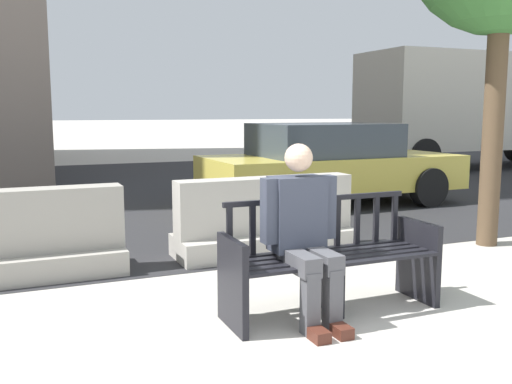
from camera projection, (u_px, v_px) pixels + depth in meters
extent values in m
cube|color=#28282B|center=(115.00, 192.00, 11.06)|extent=(120.00, 12.00, 0.01)
cube|color=black|center=(232.00, 284.00, 4.06)|extent=(0.05, 0.51, 0.66)
cube|color=black|center=(418.00, 260.00, 4.70)|extent=(0.05, 0.51, 0.66)
cube|color=black|center=(332.00, 285.00, 4.40)|extent=(0.04, 0.32, 0.45)
cube|color=black|center=(349.00, 264.00, 4.16)|extent=(1.60, 0.08, 0.02)
cube|color=black|center=(340.00, 260.00, 4.26)|extent=(1.60, 0.08, 0.02)
cube|color=black|center=(332.00, 256.00, 4.36)|extent=(1.60, 0.08, 0.02)
cube|color=black|center=(325.00, 253.00, 4.47)|extent=(1.60, 0.08, 0.02)
cube|color=black|center=(318.00, 250.00, 4.57)|extent=(1.60, 0.08, 0.02)
cube|color=black|center=(318.00, 199.00, 4.53)|extent=(1.60, 0.04, 0.04)
cube|color=black|center=(229.00, 233.00, 4.26)|extent=(0.04, 0.03, 0.38)
cube|color=black|center=(253.00, 230.00, 4.34)|extent=(0.04, 0.03, 0.38)
cube|color=black|center=(275.00, 229.00, 4.41)|extent=(0.04, 0.03, 0.38)
cube|color=black|center=(296.00, 227.00, 4.48)|extent=(0.04, 0.03, 0.38)
cube|color=black|center=(317.00, 225.00, 4.55)|extent=(0.04, 0.03, 0.38)
cube|color=black|center=(337.00, 223.00, 4.63)|extent=(0.04, 0.03, 0.38)
cube|color=black|center=(357.00, 221.00, 4.70)|extent=(0.04, 0.03, 0.38)
cube|color=black|center=(376.00, 220.00, 4.77)|extent=(0.04, 0.03, 0.38)
cube|color=black|center=(394.00, 218.00, 4.85)|extent=(0.04, 0.03, 0.38)
cube|color=black|center=(233.00, 241.00, 4.00)|extent=(0.05, 0.46, 0.03)
cube|color=black|center=(421.00, 223.00, 4.64)|extent=(0.05, 0.46, 0.03)
cube|color=#383D4C|center=(297.00, 213.00, 4.27)|extent=(0.40, 0.24, 0.56)
sphere|color=beige|center=(299.00, 158.00, 4.20)|extent=(0.21, 0.21, 0.21)
cube|color=#4C4C51|center=(299.00, 262.00, 4.08)|extent=(0.14, 0.44, 0.14)
cube|color=#4C4C51|center=(321.00, 259.00, 4.15)|extent=(0.14, 0.44, 0.14)
cube|color=#4C4C51|center=(310.00, 303.00, 3.96)|extent=(0.11, 0.11, 0.45)
cube|color=#4C4C51|center=(333.00, 300.00, 4.03)|extent=(0.11, 0.11, 0.45)
cube|color=#4C2319|center=(315.00, 333.00, 3.92)|extent=(0.11, 0.26, 0.08)
cube|color=#4C2319|center=(338.00, 329.00, 3.99)|extent=(0.11, 0.26, 0.08)
cube|color=#383D4C|center=(269.00, 211.00, 4.15)|extent=(0.09, 0.12, 0.48)
cube|color=#383D4C|center=(327.00, 207.00, 4.34)|extent=(0.09, 0.12, 0.48)
cube|color=#ADA89E|center=(265.00, 242.00, 6.27)|extent=(2.01, 0.70, 0.24)
cube|color=#ADA89E|center=(265.00, 205.00, 6.21)|extent=(2.00, 0.32, 0.60)
cube|color=#9E998E|center=(14.00, 267.00, 5.29)|extent=(2.01, 0.70, 0.24)
cube|color=#9E998E|center=(12.00, 222.00, 5.23)|extent=(2.00, 0.32, 0.60)
cylinder|color=brown|center=(493.00, 124.00, 6.48)|extent=(0.23, 0.23, 2.81)
cube|color=#DBC64C|center=(331.00, 172.00, 9.55)|extent=(4.26, 1.93, 0.56)
cube|color=#38424C|center=(323.00, 140.00, 9.41)|extent=(2.16, 1.68, 0.53)
cylinder|color=black|center=(366.00, 176.00, 10.91)|extent=(0.64, 0.23, 0.64)
cylinder|color=black|center=(429.00, 187.00, 9.30)|extent=(0.64, 0.23, 0.64)
cylinder|color=black|center=(239.00, 183.00, 9.87)|extent=(0.64, 0.23, 0.64)
cylinder|color=black|center=(285.00, 197.00, 8.26)|extent=(0.64, 0.23, 0.64)
cube|color=beige|center=(451.00, 102.00, 15.23)|extent=(4.81, 2.23, 2.50)
cylinder|color=black|center=(375.00, 151.00, 15.72)|extent=(0.90, 0.29, 0.90)
cylinder|color=black|center=(423.00, 157.00, 13.85)|extent=(0.90, 0.29, 0.90)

